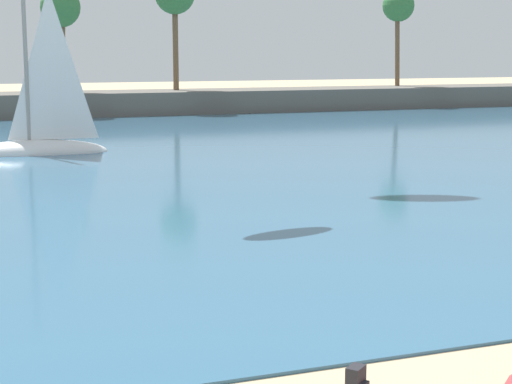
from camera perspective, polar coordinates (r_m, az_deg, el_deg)
The scene contains 3 objects.
sea at distance 58.42m, azimuth -16.36°, elevation 4.38°, with size 220.00×93.51×0.06m, color #33607F.
backpack_by_trailer at distance 12.49m, azimuth 6.83°, elevation -12.66°, with size 0.37×0.37×0.44m.
sailboat_toward_headland at distance 41.47m, azimuth -14.45°, elevation 3.75°, with size 6.82×2.48×9.71m.
Camera 1 is at (-4.34, -1.49, 4.92)m, focal length 59.02 mm.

